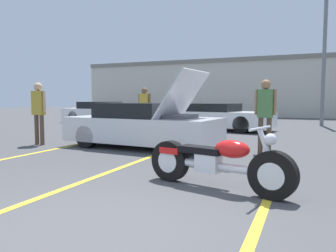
{
  "coord_description": "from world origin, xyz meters",
  "views": [
    {
      "loc": [
        1.94,
        -2.64,
        1.34
      ],
      "look_at": [
        -0.6,
        3.32,
        0.8
      ],
      "focal_mm": 35.0,
      "sensor_mm": 36.0,
      "label": 1
    }
  ],
  "objects_px": {
    "light_pole": "(327,42)",
    "parked_car_left_row": "(102,113)",
    "spectator_by_show_car": "(265,109)",
    "spectator_midground": "(145,106)",
    "motorcycle": "(216,162)",
    "show_car_hood_open": "(143,126)",
    "parked_car_mid_row": "(215,117)",
    "spectator_far_lot": "(39,108)"
  },
  "relations": [
    {
      "from": "light_pole",
      "to": "show_car_hood_open",
      "type": "distance_m",
      "value": 11.67
    },
    {
      "from": "spectator_midground",
      "to": "spectator_far_lot",
      "type": "distance_m",
      "value": 4.09
    },
    {
      "from": "motorcycle",
      "to": "spectator_by_show_car",
      "type": "height_order",
      "value": "spectator_by_show_car"
    },
    {
      "from": "light_pole",
      "to": "spectator_midground",
      "type": "bearing_deg",
      "value": -132.94
    },
    {
      "from": "motorcycle",
      "to": "spectator_midground",
      "type": "height_order",
      "value": "spectator_midground"
    },
    {
      "from": "spectator_by_show_car",
      "to": "spectator_far_lot",
      "type": "xyz_separation_m",
      "value": [
        -6.21,
        -1.09,
        -0.0
      ]
    },
    {
      "from": "spectator_midground",
      "to": "spectator_by_show_car",
      "type": "bearing_deg",
      "value": -29.92
    },
    {
      "from": "light_pole",
      "to": "spectator_far_lot",
      "type": "distance_m",
      "value": 13.68
    },
    {
      "from": "spectator_by_show_car",
      "to": "spectator_midground",
      "type": "distance_m",
      "value": 5.46
    },
    {
      "from": "light_pole",
      "to": "spectator_midground",
      "type": "height_order",
      "value": "light_pole"
    },
    {
      "from": "spectator_far_lot",
      "to": "show_car_hood_open",
      "type": "bearing_deg",
      "value": 13.73
    },
    {
      "from": "motorcycle",
      "to": "show_car_hood_open",
      "type": "xyz_separation_m",
      "value": [
        -2.93,
        3.31,
        0.21
      ]
    },
    {
      "from": "show_car_hood_open",
      "to": "light_pole",
      "type": "bearing_deg",
      "value": 68.64
    },
    {
      "from": "show_car_hood_open",
      "to": "spectator_far_lot",
      "type": "distance_m",
      "value": 3.14
    },
    {
      "from": "light_pole",
      "to": "show_car_hood_open",
      "type": "height_order",
      "value": "light_pole"
    },
    {
      "from": "spectator_by_show_car",
      "to": "light_pole",
      "type": "bearing_deg",
      "value": 79.95
    },
    {
      "from": "light_pole",
      "to": "show_car_hood_open",
      "type": "relative_size",
      "value": 1.72
    },
    {
      "from": "motorcycle",
      "to": "parked_car_left_row",
      "type": "distance_m",
      "value": 14.21
    },
    {
      "from": "parked_car_left_row",
      "to": "light_pole",
      "type": "bearing_deg",
      "value": 16.24
    },
    {
      "from": "light_pole",
      "to": "parked_car_left_row",
      "type": "bearing_deg",
      "value": -167.02
    },
    {
      "from": "light_pole",
      "to": "show_car_hood_open",
      "type": "xyz_separation_m",
      "value": [
        -4.9,
        -9.99,
        -3.5
      ]
    },
    {
      "from": "parked_car_left_row",
      "to": "spectator_by_show_car",
      "type": "height_order",
      "value": "spectator_by_show_car"
    },
    {
      "from": "spectator_by_show_car",
      "to": "spectator_midground",
      "type": "relative_size",
      "value": 1.02
    },
    {
      "from": "show_car_hood_open",
      "to": "spectator_midground",
      "type": "relative_size",
      "value": 2.46
    },
    {
      "from": "motorcycle",
      "to": "show_car_hood_open",
      "type": "distance_m",
      "value": 4.43
    },
    {
      "from": "parked_car_left_row",
      "to": "spectator_by_show_car",
      "type": "relative_size",
      "value": 2.54
    },
    {
      "from": "show_car_hood_open",
      "to": "spectator_midground",
      "type": "bearing_deg",
      "value": 121.3
    },
    {
      "from": "motorcycle",
      "to": "parked_car_left_row",
      "type": "bearing_deg",
      "value": 145.06
    },
    {
      "from": "parked_car_mid_row",
      "to": "show_car_hood_open",
      "type": "bearing_deg",
      "value": -84.3
    },
    {
      "from": "light_pole",
      "to": "parked_car_mid_row",
      "type": "xyz_separation_m",
      "value": [
        -4.43,
        -4.16,
        -3.54
      ]
    },
    {
      "from": "motorcycle",
      "to": "light_pole",
      "type": "bearing_deg",
      "value": 95.45
    },
    {
      "from": "motorcycle",
      "to": "spectator_midground",
      "type": "xyz_separation_m",
      "value": [
        -4.46,
        6.39,
        0.66
      ]
    },
    {
      "from": "parked_car_left_row",
      "to": "spectator_by_show_car",
      "type": "bearing_deg",
      "value": -32.9
    },
    {
      "from": "show_car_hood_open",
      "to": "parked_car_left_row",
      "type": "xyz_separation_m",
      "value": [
        -6.42,
        7.38,
        -0.03
      ]
    },
    {
      "from": "motorcycle",
      "to": "spectator_midground",
      "type": "bearing_deg",
      "value": 138.83
    },
    {
      "from": "show_car_hood_open",
      "to": "spectator_by_show_car",
      "type": "relative_size",
      "value": 2.41
    },
    {
      "from": "motorcycle",
      "to": "spectator_midground",
      "type": "distance_m",
      "value": 7.82
    },
    {
      "from": "parked_car_mid_row",
      "to": "spectator_midground",
      "type": "xyz_separation_m",
      "value": [
        -2.0,
        -2.76,
        0.49
      ]
    },
    {
      "from": "light_pole",
      "to": "parked_car_left_row",
      "type": "relative_size",
      "value": 1.63
    },
    {
      "from": "motorcycle",
      "to": "parked_car_mid_row",
      "type": "height_order",
      "value": "parked_car_mid_row"
    },
    {
      "from": "show_car_hood_open",
      "to": "spectator_by_show_car",
      "type": "distance_m",
      "value": 3.25
    },
    {
      "from": "spectator_by_show_car",
      "to": "spectator_midground",
      "type": "xyz_separation_m",
      "value": [
        -4.73,
        2.72,
        -0.03
      ]
    }
  ]
}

